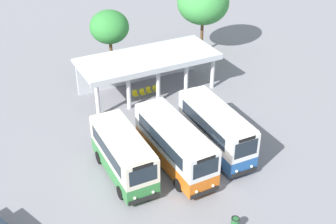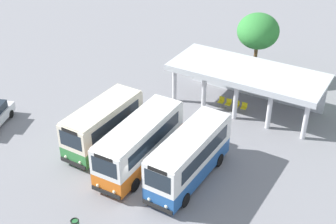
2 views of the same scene
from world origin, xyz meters
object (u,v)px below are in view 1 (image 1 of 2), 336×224
object	(u,v)px
city_bus_second_in_row	(175,144)
city_bus_middle_cream	(216,128)
waiting_chair_end_by_column	(135,94)
waiting_chair_second_from_end	(142,93)
litter_bin_apron	(235,224)
waiting_chair_middle_seat	(149,91)
city_bus_nearest_orange	(123,154)
waiting_chair_fourth_seat	(155,89)

from	to	relation	value
city_bus_second_in_row	city_bus_middle_cream	world-z (taller)	city_bus_middle_cream
waiting_chair_end_by_column	waiting_chair_second_from_end	xyz separation A→B (m)	(0.66, -0.04, 0.00)
city_bus_middle_cream	waiting_chair_end_by_column	size ratio (longest dim) A/B	8.79
waiting_chair_second_from_end	city_bus_middle_cream	bearing A→B (deg)	-81.03
waiting_chair_end_by_column	city_bus_middle_cream	bearing A→B (deg)	-77.26
litter_bin_apron	waiting_chair_middle_seat	bearing A→B (deg)	81.97
waiting_chair_middle_seat	litter_bin_apron	size ratio (longest dim) A/B	0.96
waiting_chair_second_from_end	waiting_chair_end_by_column	bearing A→B (deg)	176.15
waiting_chair_middle_seat	city_bus_nearest_orange	bearing A→B (deg)	-123.63
city_bus_nearest_orange	waiting_chair_fourth_seat	xyz separation A→B (m)	(6.83, 9.30, -1.27)
city_bus_nearest_orange	waiting_chair_middle_seat	bearing A→B (deg)	56.37
city_bus_second_in_row	city_bus_middle_cream	xyz separation A→B (m)	(3.51, 0.33, 0.03)
waiting_chair_second_from_end	waiting_chair_fourth_seat	size ratio (longest dim) A/B	1.00
waiting_chair_fourth_seat	litter_bin_apron	distance (m)	17.16
city_bus_nearest_orange	city_bus_second_in_row	bearing A→B (deg)	-9.94
city_bus_middle_cream	waiting_chair_middle_seat	xyz separation A→B (m)	(-0.84, 9.57, -1.35)
waiting_chair_end_by_column	waiting_chair_second_from_end	size ratio (longest dim) A/B	1.00
city_bus_second_in_row	waiting_chair_second_from_end	bearing A→B (deg)	78.44
city_bus_middle_cream	city_bus_second_in_row	bearing A→B (deg)	-174.60
city_bus_nearest_orange	waiting_chair_fourth_seat	bearing A→B (deg)	53.70
city_bus_nearest_orange	waiting_chair_end_by_column	bearing A→B (deg)	62.29
city_bus_nearest_orange	waiting_chair_middle_seat	xyz separation A→B (m)	(6.17, 9.28, -1.27)
waiting_chair_end_by_column	waiting_chair_fourth_seat	size ratio (longest dim) A/B	1.00
waiting_chair_fourth_seat	waiting_chair_middle_seat	bearing A→B (deg)	-178.51
city_bus_nearest_orange	waiting_chair_fourth_seat	world-z (taller)	city_bus_nearest_orange
litter_bin_apron	city_bus_middle_cream	bearing A→B (deg)	66.20
city_bus_second_in_row	waiting_chair_fourth_seat	size ratio (longest dim) A/B	9.25
city_bus_nearest_orange	waiting_chair_fourth_seat	distance (m)	11.61
waiting_chair_second_from_end	waiting_chair_middle_seat	world-z (taller)	same
city_bus_middle_cream	waiting_chair_middle_seat	distance (m)	9.70
city_bus_middle_cream	waiting_chair_second_from_end	xyz separation A→B (m)	(-1.50, 9.49, -1.35)
city_bus_second_in_row	waiting_chair_end_by_column	distance (m)	10.05
city_bus_nearest_orange	city_bus_second_in_row	xyz separation A→B (m)	(3.51, -0.61, 0.06)
waiting_chair_end_by_column	waiting_chair_second_from_end	bearing A→B (deg)	-3.85
waiting_chair_second_from_end	litter_bin_apron	xyz separation A→B (m)	(-1.72, -16.80, -0.07)
waiting_chair_middle_seat	waiting_chair_fourth_seat	xyz separation A→B (m)	(0.66, 0.02, 0.00)
city_bus_second_in_row	waiting_chair_second_from_end	distance (m)	10.11
city_bus_second_in_row	litter_bin_apron	bearing A→B (deg)	-87.65
city_bus_nearest_orange	city_bus_second_in_row	world-z (taller)	city_bus_second_in_row
waiting_chair_second_from_end	waiting_chair_fourth_seat	xyz separation A→B (m)	(1.32, 0.09, 0.00)
city_bus_second_in_row	city_bus_nearest_orange	bearing A→B (deg)	170.06
city_bus_middle_cream	waiting_chair_fourth_seat	xyz separation A→B (m)	(-0.18, 9.58, -1.35)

